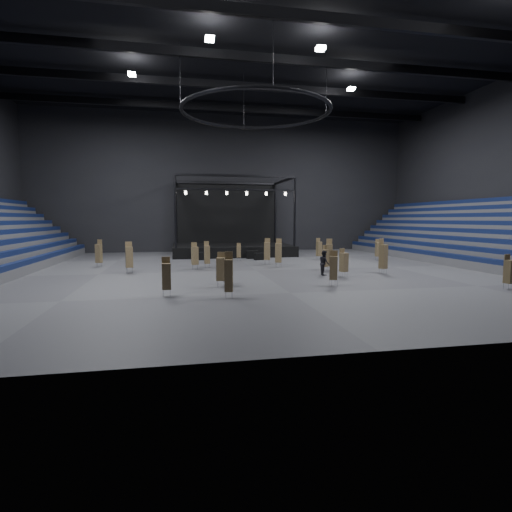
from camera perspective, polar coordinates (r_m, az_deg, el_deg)
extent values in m
plane|color=#444446|center=(33.53, -0.03, -2.06)|extent=(50.00, 50.00, 0.00)
cube|color=black|center=(35.96, -0.03, 27.70)|extent=(50.00, 42.00, 0.20)
cube|color=black|center=(54.22, -4.34, 10.26)|extent=(50.00, 0.20, 18.00)
cube|color=black|center=(14.07, 18.27, 24.57)|extent=(50.00, 0.20, 18.00)
cube|color=#0C1938|center=(34.85, -30.71, -0.96)|extent=(0.59, 40.00, 0.40)
cube|color=#0C1938|center=(35.10, -32.15, 0.24)|extent=(0.59, 40.00, 0.40)
cube|color=#515154|center=(43.03, 29.20, -0.60)|extent=(7.20, 40.00, 0.75)
cube|color=#0C1938|center=(40.93, 25.72, 0.09)|extent=(0.59, 40.00, 0.40)
cube|color=#515154|center=(43.28, 29.68, -0.09)|extent=(6.30, 40.00, 1.50)
cube|color=#0C1938|center=(41.42, 26.76, 1.14)|extent=(0.59, 40.00, 0.40)
cube|color=#515154|center=(43.55, 30.15, 0.41)|extent=(5.40, 40.00, 2.25)
cube|color=#0C1938|center=(41.94, 27.78, 2.17)|extent=(0.59, 40.00, 0.40)
cube|color=#515154|center=(43.82, 30.61, 0.90)|extent=(4.50, 40.00, 3.00)
cube|color=#0C1938|center=(42.48, 28.77, 3.17)|extent=(0.59, 40.00, 0.40)
cube|color=#515154|center=(44.10, 31.07, 1.39)|extent=(3.60, 40.00, 3.75)
cube|color=#0C1938|center=(43.05, 29.73, 4.15)|extent=(0.59, 40.00, 0.40)
cube|color=#515154|center=(44.38, 31.53, 1.88)|extent=(2.70, 40.00, 4.50)
cube|color=#0C1938|center=(43.64, 30.68, 5.09)|extent=(0.59, 40.00, 0.40)
cube|color=#515154|center=(44.67, 31.98, 2.35)|extent=(1.80, 40.00, 5.25)
cube|color=#0C1938|center=(44.26, 31.60, 6.01)|extent=(0.59, 40.00, 0.40)
cube|color=#515154|center=(44.97, 32.42, 2.83)|extent=(0.90, 40.00, 6.00)
cube|color=#0C1938|center=(44.90, 32.50, 6.91)|extent=(0.59, 40.00, 0.40)
cube|color=black|center=(48.70, -3.52, 0.94)|extent=(14.00, 10.00, 1.20)
cube|color=black|center=(53.32, -4.23, 6.26)|extent=(13.30, 0.30, 8.00)
cylinder|color=black|center=(43.54, -11.44, 6.26)|extent=(0.24, 0.24, 7.80)
cylinder|color=black|center=(52.74, -11.38, 6.07)|extent=(0.24, 0.24, 7.80)
cylinder|color=black|center=(45.43, 5.56, 6.29)|extent=(0.24, 0.24, 7.80)
cylinder|color=black|center=(54.31, 2.77, 6.14)|extent=(0.24, 0.24, 7.80)
cube|color=black|center=(44.25, -2.78, 11.40)|extent=(13.40, 0.25, 0.25)
cube|color=black|center=(53.33, -4.23, 10.35)|extent=(13.40, 0.25, 0.25)
cube|color=black|center=(44.11, -2.77, 9.46)|extent=(13.40, 0.20, 0.20)
cylinder|color=white|center=(43.63, -10.02, 8.91)|extent=(0.24, 0.24, 0.35)
cylinder|color=white|center=(43.73, -7.10, 8.94)|extent=(0.24, 0.24, 0.35)
cylinder|color=white|center=(43.94, -4.21, 8.95)|extent=(0.24, 0.24, 0.35)
cylinder|color=white|center=(44.26, -1.34, 8.93)|extent=(0.24, 0.24, 0.35)
cylinder|color=white|center=(44.68, 1.47, 8.90)|extent=(0.24, 0.24, 0.35)
cylinder|color=white|center=(45.21, 4.23, 8.84)|extent=(0.24, 0.24, 0.35)
torus|color=black|center=(34.37, -0.03, 19.97)|extent=(12.30, 12.30, 0.30)
cylinder|color=black|center=(36.65, 10.03, 23.02)|extent=(0.04, 0.04, 5.00)
cylinder|color=black|center=(40.73, -1.76, 21.27)|extent=(0.04, 0.04, 5.00)
cylinder|color=black|center=(34.51, -10.81, 24.16)|extent=(0.04, 0.04, 5.00)
cylinder|color=black|center=(29.59, 2.48, 27.55)|extent=(0.04, 0.04, 5.00)
cube|color=black|center=(29.40, 3.03, 31.33)|extent=(49.00, 0.35, 0.70)
cube|color=black|center=(35.67, -0.03, 26.51)|extent=(49.00, 0.35, 0.70)
cube|color=black|center=(42.17, -2.01, 23.12)|extent=(49.00, 0.35, 0.70)
cube|color=black|center=(49.76, -3.55, 20.32)|extent=(49.00, 0.35, 0.70)
cube|color=white|center=(38.82, -17.32, 23.55)|extent=(0.60, 0.60, 0.25)
cube|color=white|center=(41.97, 13.44, 22.21)|extent=(0.60, 0.60, 0.25)
cube|color=white|center=(31.26, -6.63, 28.45)|extent=(0.60, 0.60, 0.25)
cube|color=white|center=(32.84, 9.22, 27.24)|extent=(0.60, 0.60, 0.25)
cube|color=black|center=(42.35, -8.22, -0.02)|extent=(1.30, 0.78, 0.82)
cube|color=black|center=(42.01, 0.50, -0.07)|extent=(1.20, 0.81, 0.73)
cube|color=black|center=(43.48, -0.53, 0.20)|extent=(1.37, 0.82, 0.86)
cylinder|color=silver|center=(43.04, 16.93, -0.37)|extent=(0.03, 0.03, 0.43)
cylinder|color=silver|center=(43.41, 16.67, -0.31)|extent=(0.03, 0.03, 0.43)
cylinder|color=silver|center=(43.24, 17.41, -0.36)|extent=(0.03, 0.03, 0.43)
cylinder|color=silver|center=(43.60, 17.15, -0.30)|extent=(0.03, 0.03, 0.43)
cube|color=olive|center=(43.24, 17.07, 0.91)|extent=(0.57, 0.57, 1.45)
cube|color=olive|center=(43.40, 16.99, 1.82)|extent=(0.50, 0.11, 0.80)
cylinder|color=silver|center=(37.62, 1.35, -0.92)|extent=(0.03, 0.03, 0.45)
cylinder|color=silver|center=(38.03, 1.21, -0.85)|extent=(0.03, 0.03, 0.45)
cylinder|color=silver|center=(37.71, 1.98, -0.90)|extent=(0.03, 0.03, 0.45)
cylinder|color=silver|center=(38.12, 1.84, -0.83)|extent=(0.03, 0.03, 0.45)
cube|color=olive|center=(37.77, 1.60, 0.70)|extent=(0.68, 0.68, 1.65)
cube|color=olive|center=(37.94, 1.64, 1.89)|extent=(0.51, 0.23, 0.90)
cylinder|color=silver|center=(25.98, 10.74, -3.85)|extent=(0.03, 0.03, 0.42)
cylinder|color=silver|center=(26.35, 10.42, -3.72)|extent=(0.03, 0.03, 0.42)
cylinder|color=silver|center=(26.13, 11.55, -3.81)|extent=(0.03, 0.03, 0.42)
cylinder|color=silver|center=(26.49, 11.22, -3.68)|extent=(0.03, 0.03, 0.42)
cube|color=olive|center=(26.11, 11.02, -1.68)|extent=(0.65, 0.65, 1.50)
cube|color=olive|center=(26.24, 11.05, -0.10)|extent=(0.47, 0.24, 0.83)
cylinder|color=silver|center=(25.15, -5.44, -4.06)|extent=(0.03, 0.03, 0.43)
cylinder|color=silver|center=(25.55, -5.53, -3.92)|extent=(0.03, 0.03, 0.43)
cylinder|color=silver|center=(25.19, -4.52, -4.04)|extent=(0.03, 0.03, 0.43)
cylinder|color=silver|center=(25.59, -4.62, -3.89)|extent=(0.03, 0.03, 0.43)
cube|color=olive|center=(25.23, -5.05, -1.87)|extent=(0.63, 0.63, 1.45)
cube|color=olive|center=(25.37, -4.99, -0.30)|extent=(0.50, 0.19, 0.80)
cylinder|color=silver|center=(34.25, -9.03, -1.61)|extent=(0.03, 0.03, 0.42)
cylinder|color=silver|center=(34.65, -9.05, -1.54)|extent=(0.03, 0.03, 0.42)
cylinder|color=silver|center=(34.27, -8.36, -1.60)|extent=(0.03, 0.03, 0.42)
cylinder|color=silver|center=(34.67, -8.39, -1.52)|extent=(0.03, 0.03, 0.42)
cube|color=olive|center=(34.36, -8.73, 0.04)|extent=(0.62, 0.62, 1.52)
cube|color=olive|center=(34.50, -8.85, 1.25)|extent=(0.49, 0.19, 0.84)
cylinder|color=silver|center=(33.21, 9.71, -1.88)|extent=(0.03, 0.03, 0.37)
cylinder|color=silver|center=(33.54, 9.49, -1.81)|extent=(0.03, 0.03, 0.37)
cylinder|color=silver|center=(33.34, 10.28, -1.87)|extent=(0.03, 0.03, 0.37)
cylinder|color=silver|center=(33.67, 10.06, -1.79)|extent=(0.03, 0.03, 0.37)
cube|color=olive|center=(33.34, 9.91, -0.29)|extent=(0.51, 0.51, 1.44)
cube|color=olive|center=(33.46, 9.86, 0.89)|extent=(0.43, 0.12, 0.79)
cylinder|color=silver|center=(28.59, 32.37, -3.77)|extent=(0.03, 0.03, 0.40)
cylinder|color=silver|center=(28.86, 31.86, -3.67)|extent=(0.03, 0.03, 0.40)
cylinder|color=silver|center=(29.12, 32.40, -3.62)|extent=(0.03, 0.03, 0.40)
cube|color=olive|center=(28.74, 32.48, -1.90)|extent=(0.56, 0.56, 1.42)
cube|color=olive|center=(28.79, 32.22, -0.55)|extent=(0.46, 0.15, 0.78)
cylinder|color=silver|center=(21.68, -4.30, -5.65)|extent=(0.03, 0.03, 0.37)
cylinder|color=silver|center=(22.02, -4.41, -5.48)|extent=(0.03, 0.03, 0.37)
cylinder|color=silver|center=(21.72, -3.38, -5.62)|extent=(0.03, 0.03, 0.37)
cylinder|color=silver|center=(22.06, -3.50, -5.45)|extent=(0.03, 0.03, 0.37)
cube|color=olive|center=(21.70, -3.91, -2.81)|extent=(0.52, 0.52, 1.74)
cube|color=olive|center=(21.78, -3.89, -0.60)|extent=(0.42, 0.14, 0.96)
cylinder|color=silver|center=(22.67, -13.14, -5.26)|extent=(0.03, 0.03, 0.40)
cylinder|color=silver|center=(23.04, -13.10, -5.09)|extent=(0.03, 0.03, 0.40)
cylinder|color=silver|center=(22.65, -12.18, -5.24)|extent=(0.03, 0.03, 0.40)
cylinder|color=silver|center=(23.03, -12.16, -5.07)|extent=(0.03, 0.03, 0.40)
cube|color=olive|center=(22.70, -12.69, -2.86)|extent=(0.51, 0.51, 1.46)
cube|color=olive|center=(22.81, -12.75, -1.10)|extent=(0.46, 0.09, 0.80)
cylinder|color=silver|center=(30.11, 12.21, -2.63)|extent=(0.03, 0.03, 0.41)
cylinder|color=silver|center=(30.46, 11.92, -2.54)|extent=(0.03, 0.03, 0.41)
cylinder|color=silver|center=(30.26, 12.88, -2.61)|extent=(0.03, 0.03, 0.41)
cylinder|color=silver|center=(30.61, 12.59, -2.51)|extent=(0.03, 0.03, 0.41)
cube|color=olive|center=(30.25, 12.43, -0.89)|extent=(0.63, 0.63, 1.39)
cube|color=olive|center=(30.33, 12.19, 0.36)|extent=(0.46, 0.23, 0.76)
cylinder|color=silver|center=(33.49, 10.20, -1.80)|extent=(0.03, 0.03, 0.41)
cylinder|color=silver|center=(33.85, 9.96, -1.72)|extent=(0.03, 0.03, 0.41)
cylinder|color=silver|center=(33.63, 10.81, -1.78)|extent=(0.03, 0.03, 0.41)
cylinder|color=silver|center=(33.99, 10.57, -1.70)|extent=(0.03, 0.03, 0.41)
cube|color=olive|center=(33.62, 10.42, 0.13)|extent=(0.61, 0.61, 1.82)
cube|color=olive|center=(33.76, 10.42, 1.61)|extent=(0.47, 0.20, 1.00)
cylinder|color=silver|center=(32.66, 17.53, -2.14)|extent=(0.03, 0.03, 0.42)
cylinder|color=silver|center=(33.01, 17.20, -2.05)|extent=(0.03, 0.03, 0.42)
cylinder|color=silver|center=(32.85, 18.14, -2.11)|extent=(0.03, 0.03, 0.42)
cylinder|color=silver|center=(33.20, 17.80, -2.03)|extent=(0.03, 0.03, 0.42)
cube|color=olive|center=(32.81, 17.72, -0.07)|extent=(0.66, 0.66, 1.90)
cube|color=olive|center=(32.86, 17.48, 1.51)|extent=(0.46, 0.25, 1.04)
cylinder|color=silver|center=(35.42, -7.25, -1.41)|extent=(0.03, 0.03, 0.37)
cylinder|color=silver|center=(35.76, -7.29, -1.35)|extent=(0.03, 0.03, 0.37)
cylinder|color=silver|center=(35.44, -6.69, -1.40)|extent=(0.03, 0.03, 0.37)
cylinder|color=silver|center=(35.79, -6.73, -1.34)|extent=(0.03, 0.03, 0.37)
cube|color=olive|center=(35.50, -7.01, 0.20)|extent=(0.49, 0.49, 1.59)
cube|color=olive|center=(35.62, -7.08, 1.42)|extent=(0.42, 0.11, 0.88)
cylinder|color=silver|center=(33.19, -18.02, -2.00)|extent=(0.03, 0.03, 0.46)
cylinder|color=silver|center=(33.62, -17.94, -1.91)|extent=(0.03, 0.03, 0.46)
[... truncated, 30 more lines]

